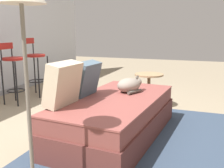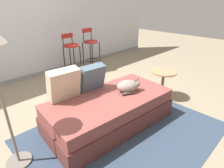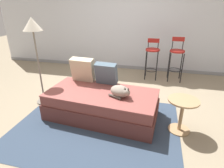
{
  "view_description": "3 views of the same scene",
  "coord_description": "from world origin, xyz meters",
  "views": [
    {
      "loc": [
        -2.67,
        -1.33,
        1.19
      ],
      "look_at": [
        0.15,
        -0.3,
        0.57
      ],
      "focal_mm": 42.0,
      "sensor_mm": 36.0,
      "label": 1
    },
    {
      "loc": [
        -1.6,
        -2.06,
        1.71
      ],
      "look_at": [
        0.15,
        -0.3,
        0.57
      ],
      "focal_mm": 30.0,
      "sensor_mm": 36.0,
      "label": 2
    },
    {
      "loc": [
        0.81,
        -3.02,
        1.79
      ],
      "look_at": [
        0.15,
        -0.3,
        0.57
      ],
      "focal_mm": 30.0,
      "sensor_mm": 36.0,
      "label": 3
    }
  ],
  "objects": [
    {
      "name": "throw_pillow_middle",
      "position": [
        -0.02,
        -0.05,
        0.65
      ],
      "size": [
        0.39,
        0.25,
        0.4
      ],
      "color": "#4C6070",
      "rests_on": "couch"
    },
    {
      "name": "throw_pillow_corner",
      "position": [
        -0.47,
        -0.01,
        0.67
      ],
      "size": [
        0.44,
        0.26,
        0.44
      ],
      "color": "beige",
      "rests_on": "couch"
    },
    {
      "name": "wall_baseboard_trim",
      "position": [
        0.0,
        2.2,
        0.04
      ],
      "size": [
        8.0,
        0.02,
        0.09
      ],
      "primitive_type": "cube",
      "color": "gray",
      "rests_on": "ground"
    },
    {
      "name": "cat",
      "position": [
        0.32,
        -0.47,
        0.53
      ],
      "size": [
        0.39,
        0.35,
        0.2
      ],
      "color": "gray",
      "rests_on": "couch"
    },
    {
      "name": "couch",
      "position": [
        0.0,
        -0.4,
        0.23
      ],
      "size": [
        1.88,
        1.04,
        0.45
      ],
      "color": "brown",
      "rests_on": "ground"
    },
    {
      "name": "area_rug",
      "position": [
        0.0,
        -0.7,
        0.0
      ],
      "size": [
        2.51,
        1.99,
        0.01
      ],
      "primitive_type": "cube",
      "color": "#334256",
      "rests_on": "ground"
    },
    {
      "name": "floor_lamp",
      "position": [
        -1.24,
        -0.19,
        1.32
      ],
      "size": [
        0.32,
        0.32,
        1.57
      ],
      "color": "slate",
      "rests_on": "ground"
    },
    {
      "name": "side_table",
      "position": [
        1.25,
        -0.51,
        0.34
      ],
      "size": [
        0.44,
        0.44,
        0.53
      ],
      "color": "tan",
      "rests_on": "ground"
    },
    {
      "name": "ground_plane",
      "position": [
        0.0,
        0.0,
        0.0
      ],
      "size": [
        16.0,
        16.0,
        0.0
      ],
      "primitive_type": "plane",
      "color": "gray",
      "rests_on": "ground"
    },
    {
      "name": "bar_stool_near_window",
      "position": [
        0.71,
        1.59,
        0.6
      ],
      "size": [
        0.34,
        0.34,
        0.99
      ],
      "color": "black",
      "rests_on": "ground"
    },
    {
      "name": "wall_back_panel",
      "position": [
        0.0,
        2.25,
        1.3
      ],
      "size": [
        8.0,
        0.1,
        2.6
      ],
      "primitive_type": "cube",
      "color": "silver",
      "rests_on": "ground"
    },
    {
      "name": "bar_stool_by_doorway",
      "position": [
        1.28,
        1.59,
        0.61
      ],
      "size": [
        0.34,
        0.34,
        1.05
      ],
      "color": "black",
      "rests_on": "ground"
    }
  ]
}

